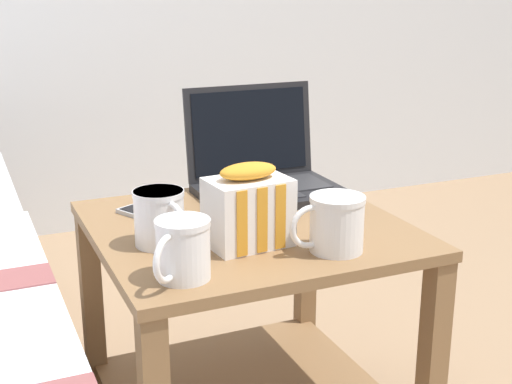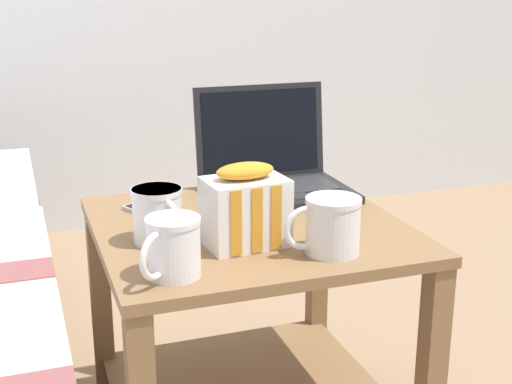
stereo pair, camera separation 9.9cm
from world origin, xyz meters
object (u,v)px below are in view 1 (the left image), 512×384
(mug_front_left, at_px, (335,221))
(mug_front_right, at_px, (182,247))
(laptop, at_px, (264,172))
(snack_bag, at_px, (248,208))
(cell_phone, at_px, (150,214))
(mug_mid_center, at_px, (160,215))

(mug_front_left, xyz_separation_m, mug_front_right, (-0.29, -0.01, -0.00))
(laptop, height_order, mug_front_right, laptop)
(mug_front_right, bearing_deg, laptop, 50.89)
(laptop, height_order, snack_bag, laptop)
(snack_bag, xyz_separation_m, cell_phone, (-0.12, 0.24, -0.07))
(mug_mid_center, distance_m, cell_phone, 0.18)
(laptop, bearing_deg, mug_front_right, -129.11)
(mug_front_right, distance_m, mug_mid_center, 0.17)
(mug_front_left, xyz_separation_m, snack_bag, (-0.13, 0.09, 0.01))
(mug_front_right, height_order, mug_mid_center, mug_mid_center)
(mug_front_left, xyz_separation_m, cell_phone, (-0.26, 0.33, -0.05))
(snack_bag, bearing_deg, mug_front_right, -147.53)
(laptop, bearing_deg, mug_front_left, -94.96)
(laptop, bearing_deg, mug_mid_center, -143.21)
(mug_mid_center, bearing_deg, mug_front_left, -28.73)
(laptop, bearing_deg, cell_phone, -167.62)
(laptop, relative_size, mug_front_left, 2.19)
(cell_phone, bearing_deg, mug_front_right, -96.24)
(mug_front_right, relative_size, cell_phone, 0.74)
(mug_mid_center, xyz_separation_m, cell_phone, (0.03, 0.17, -0.05))
(mug_mid_center, bearing_deg, cell_phone, 81.36)
(laptop, xyz_separation_m, snack_bag, (-0.17, -0.30, 0.02))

